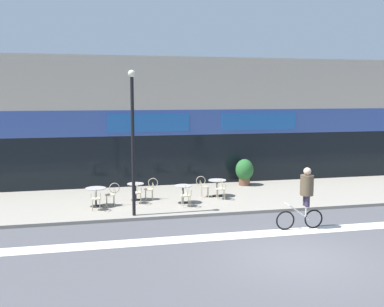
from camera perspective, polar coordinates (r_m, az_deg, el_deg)
name	(u,v)px	position (r m, az deg, el deg)	size (l,w,h in m)	color
ground_plane	(295,257)	(12.96, 12.94, -12.69)	(120.00, 120.00, 0.00)	#4C4C51
sidewalk_slab	(221,197)	(19.46, 3.70, -5.51)	(40.00, 5.50, 0.12)	gray
storefront_facade	(196,121)	(23.57, 0.53, 4.21)	(40.00, 4.06, 6.21)	#B2A899
bike_lane_stripe	(265,233)	(14.82, 9.31, -9.99)	(36.00, 0.70, 0.01)	silver
bistro_table_0	(96,193)	(17.81, -12.13, -4.94)	(0.79, 0.79, 0.73)	black
bistro_table_1	(136,188)	(18.59, -7.18, -4.41)	(0.68, 0.68, 0.70)	black
bistro_table_2	(183,190)	(17.97, -1.16, -4.72)	(0.71, 0.71, 0.72)	black
bistro_table_3	(217,184)	(19.19, 3.22, -3.95)	(0.76, 0.76, 0.71)	black
cafe_chair_0_near	(96,197)	(17.21, -12.12, -5.42)	(0.41, 0.58, 0.90)	beige
cafe_chair_0_side	(112,193)	(17.83, -10.11, -4.91)	(0.58, 0.42, 0.90)	beige
cafe_chair_1_near	(137,191)	(17.98, -7.00, -4.76)	(0.42, 0.59, 0.90)	beige
cafe_chair_1_side	(151,187)	(18.65, -5.26, -4.28)	(0.58, 0.41, 0.90)	beige
cafe_chair_2_near	(186,194)	(17.37, -0.74, -5.13)	(0.41, 0.58, 0.90)	beige
cafe_chair_3_near	(221,187)	(18.60, 3.72, -4.30)	(0.44, 0.59, 0.90)	beige
cafe_chair_3_side	(203,185)	(19.04, 1.40, -4.01)	(0.59, 0.44, 0.90)	beige
planter_pot	(245,171)	(21.61, 6.68, -2.25)	(0.85, 0.85, 1.26)	brown
lamp_post	(133,133)	(15.91, -7.54, 2.63)	(0.26, 0.26, 5.16)	black
cyclist_0	(305,193)	(15.28, 14.18, -4.87)	(1.64, 0.49, 2.07)	black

